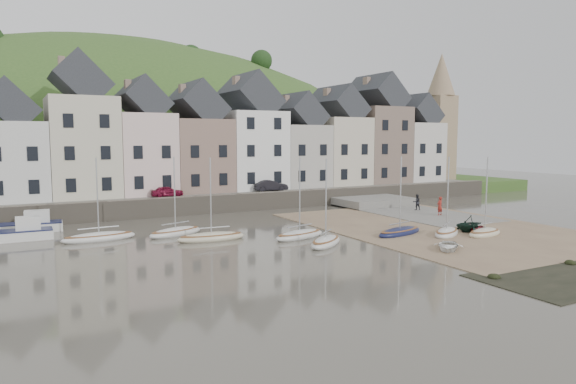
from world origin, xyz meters
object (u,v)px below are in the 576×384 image
person_red (440,206)px  person_dark (417,202)px  car_right (271,186)px  sailboat_0 (99,237)px  rowboat_red (475,228)px  car_left (167,191)px  rowboat_green (469,224)px  rowboat_white (448,246)px

person_red → person_dark: 3.82m
car_right → sailboat_0: bearing=128.3°
rowboat_red → car_left: (-18.74, 22.53, 1.78)m
rowboat_green → car_right: (-6.48, 22.47, 1.49)m
rowboat_red → person_dark: bearing=105.4°
rowboat_white → rowboat_green: 7.71m
rowboat_white → person_red: 15.79m
rowboat_white → rowboat_red: rowboat_red is taller
rowboat_green → car_right: car_right is taller
person_dark → rowboat_green: bearing=88.9°
car_left → car_right: 11.63m
person_dark → car_left: 25.47m
sailboat_0 → rowboat_white: 24.87m
rowboat_green → person_dark: person_dark is taller
sailboat_0 → car_right: bearing=30.7°
rowboat_red → car_right: car_right is taller
rowboat_red → sailboat_0: bearing=-166.3°
sailboat_0 → person_red: bearing=-5.9°
rowboat_white → car_left: bearing=161.2°
rowboat_green → person_red: size_ratio=1.42×
rowboat_green → person_red: bearing=155.1°
car_left → person_red: bearing=-120.3°
car_right → person_dark: bearing=-127.5°
person_red → car_right: (-10.67, 15.02, 1.21)m
rowboat_green → rowboat_red: size_ratio=0.86×
car_left → sailboat_0: bearing=148.5°
rowboat_green → car_left: bearing=-136.6°
rowboat_red → car_right: size_ratio=0.78×
person_red → rowboat_white: bearing=40.0°
rowboat_red → person_red: 8.34m
rowboat_white → car_left: 29.13m
person_dark → car_left: size_ratio=0.51×
sailboat_0 → rowboat_white: (19.98, -14.81, 0.09)m
rowboat_green → rowboat_red: rowboat_green is taller
person_red → sailboat_0: bearing=-13.4°
rowboat_red → car_left: size_ratio=0.92×
sailboat_0 → car_right: size_ratio=1.68×
rowboat_red → person_red: bearing=99.9°
rowboat_green → car_left: car_left is taller
rowboat_white → rowboat_red: 8.21m
car_right → rowboat_green: bearing=-156.3°
person_dark → car_left: bearing=-4.5°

